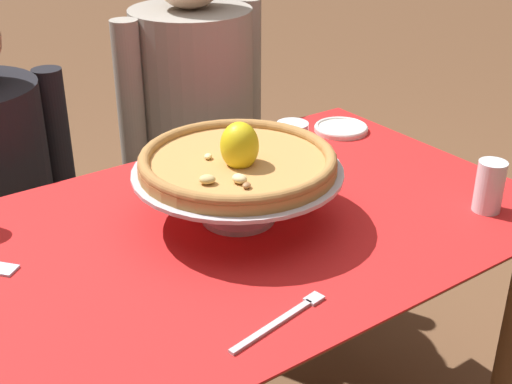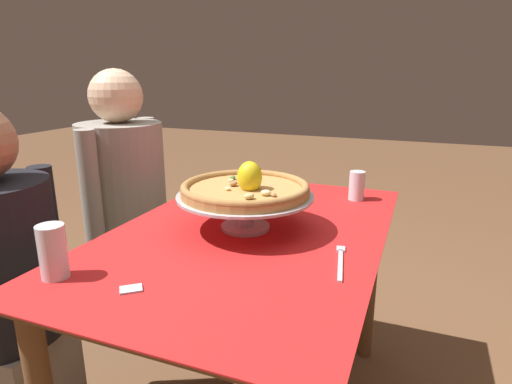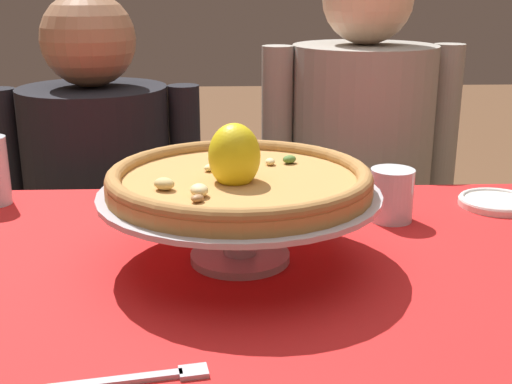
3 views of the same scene
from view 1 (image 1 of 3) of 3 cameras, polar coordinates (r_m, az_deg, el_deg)
The scene contains 9 objects.
dining_table at distance 1.48m, azimuth -1.25°, elevation -6.48°, with size 1.27×0.81×0.75m.
pizza_stand at distance 1.40m, azimuth -1.51°, elevation 0.95°, with size 0.43×0.43×0.11m.
pizza at distance 1.38m, azimuth -1.53°, elevation 2.67°, with size 0.40×0.40×0.11m.
water_glass_front_right at distance 1.53m, azimuth 18.72°, elevation 0.18°, with size 0.06×0.06×0.11m.
water_glass_back_right at distance 1.70m, azimuth 3.00°, elevation 4.03°, with size 0.08×0.08×0.10m.
side_plate at distance 1.90m, azimuth 7.06°, elevation 5.27°, with size 0.15×0.15×0.02m.
dinner_fork at distance 1.15m, azimuth 2.29°, elevation -10.43°, with size 0.21×0.05×0.01m.
sugar_packet at distance 1.35m, azimuth -20.22°, elevation -6.02°, with size 0.05×0.04×0.01m, color silver.
diner_right at distance 2.22m, azimuth -5.04°, elevation 4.83°, with size 0.53×0.40×1.24m.
Camera 1 is at (-0.70, -1.03, 1.45)m, focal length 48.33 mm.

